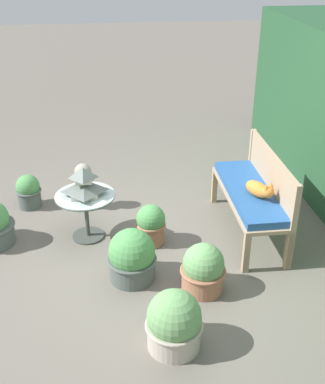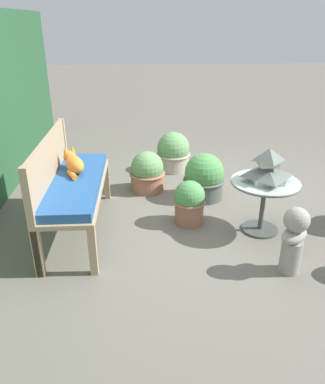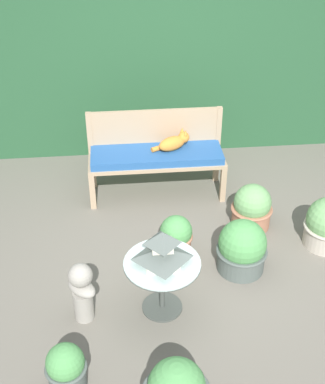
{
  "view_description": "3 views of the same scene",
  "coord_description": "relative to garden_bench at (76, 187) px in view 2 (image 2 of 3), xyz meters",
  "views": [
    {
      "loc": [
        4.15,
        -0.3,
        2.91
      ],
      "look_at": [
        -0.5,
        0.28,
        0.4
      ],
      "focal_mm": 45.0,
      "sensor_mm": 36.0,
      "label": 1
    },
    {
      "loc": [
        -3.42,
        0.57,
        1.85
      ],
      "look_at": [
        -0.43,
        0.39,
        0.48
      ],
      "focal_mm": 35.0,
      "sensor_mm": 36.0,
      "label": 2
    },
    {
      "loc": [
        -0.63,
        -3.78,
        3.42
      ],
      "look_at": [
        -0.23,
        0.41,
        0.54
      ],
      "focal_mm": 50.0,
      "sensor_mm": 36.0,
      "label": 3
    }
  ],
  "objects": [
    {
      "name": "potted_plant_path_edge",
      "position": [
        0.09,
        -1.07,
        -0.24
      ],
      "size": [
        0.32,
        0.32,
        0.45
      ],
      "color": "#9E664C",
      "rests_on": "ground"
    },
    {
      "name": "cat",
      "position": [
        0.19,
        0.04,
        0.16
      ],
      "size": [
        0.43,
        0.27,
        0.21
      ],
      "rotation": [
        0.0,
        0.0,
        0.45
      ],
      "color": "orange",
      "rests_on": "garden_bench"
    },
    {
      "name": "pagoda_birdhouse",
      "position": [
        -0.11,
        -1.74,
        0.19
      ],
      "size": [
        0.36,
        0.36,
        0.31
      ],
      "color": "beige",
      "rests_on": "patio_table"
    },
    {
      "name": "garden_bust",
      "position": [
        -0.76,
        -1.78,
        -0.14
      ],
      "size": [
        0.31,
        0.31,
        0.57
      ],
      "rotation": [
        0.0,
        0.0,
        -0.82
      ],
      "color": "gray",
      "rests_on": "ground"
    },
    {
      "name": "potted_plant_bench_right",
      "position": [
        0.67,
        -1.31,
        -0.22
      ],
      "size": [
        0.47,
        0.47,
        0.52
      ],
      "color": "#4C5651",
      "rests_on": "ground"
    },
    {
      "name": "ground",
      "position": [
        0.22,
        -1.18,
        -0.46
      ],
      "size": [
        30.0,
        30.0,
        0.0
      ],
      "primitive_type": "plane",
      "color": "#666056"
    },
    {
      "name": "potted_plant_patio_mid",
      "position": [
        1.58,
        -1.04,
        -0.22
      ],
      "size": [
        0.46,
        0.46,
        0.52
      ],
      "color": "#ADA393",
      "rests_on": "ground"
    },
    {
      "name": "potted_plant_hedge_corner",
      "position": [
        0.91,
        -0.67,
        -0.24
      ],
      "size": [
        0.43,
        0.43,
        0.48
      ],
      "color": "#9E664C",
      "rests_on": "ground"
    },
    {
      "name": "patio_table",
      "position": [
        -0.11,
        -1.74,
        -0.05
      ],
      "size": [
        0.63,
        0.63,
        0.52
      ],
      "color": "#424742",
      "rests_on": "ground"
    },
    {
      "name": "garden_bench",
      "position": [
        0.0,
        0.0,
        0.0
      ],
      "size": [
        1.47,
        0.48,
        0.54
      ],
      "color": "tan",
      "rests_on": "ground"
    },
    {
      "name": "bench_backrest",
      "position": [
        0.0,
        0.22,
        0.21
      ],
      "size": [
        1.47,
        0.06,
        0.92
      ],
      "color": "tan",
      "rests_on": "ground"
    }
  ]
}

